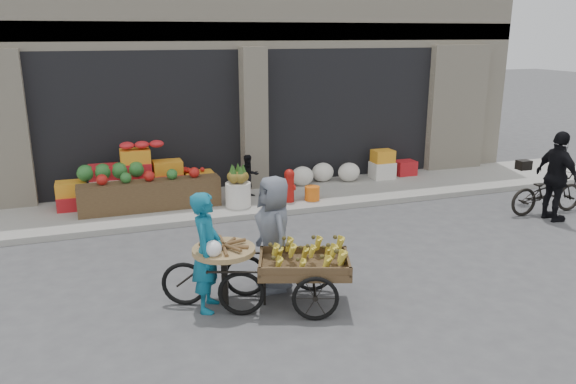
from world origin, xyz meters
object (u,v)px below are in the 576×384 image
object	(u,v)px
banana_cart	(301,262)
orange_bucket	(312,193)
tricycle_cart	(224,267)
cyclist	(557,177)
pineapple_bin	(238,194)
vendor_woman	(207,252)
vendor_grey	(274,233)
seated_person	(249,176)
bicycle	(547,192)
fire_hydrant	(289,184)

from	to	relation	value
banana_cart	orange_bucket	bearing A→B (deg)	85.46
tricycle_cart	cyclist	distance (m)	7.08
pineapple_bin	tricycle_cart	bearing A→B (deg)	-106.88
banana_cart	vendor_woman	size ratio (longest dim) A/B	1.36
orange_bucket	vendor_woman	world-z (taller)	vendor_woman
orange_bucket	vendor_grey	bearing A→B (deg)	-119.27
seated_person	banana_cart	xyz separation A→B (m)	(-0.63, -4.91, 0.04)
pineapple_bin	tricycle_cart	size ratio (longest dim) A/B	0.36
banana_cart	tricycle_cart	world-z (taller)	tricycle_cart
pineapple_bin	vendor_woman	size ratio (longest dim) A/B	0.32
banana_cart	bicycle	bearing A→B (deg)	38.14
banana_cart	bicycle	world-z (taller)	bicycle
fire_hydrant	tricycle_cart	distance (m)	4.55
pineapple_bin	banana_cart	distance (m)	4.32
tricycle_cart	cyclist	world-z (taller)	cyclist
orange_bucket	vendor_woman	xyz separation A→B (m)	(-3.03, -3.89, 0.54)
tricycle_cart	seated_person	bearing A→B (deg)	90.88
vendor_grey	vendor_woman	bearing A→B (deg)	-75.79
cyclist	fire_hydrant	bearing A→B (deg)	62.38
tricycle_cart	pineapple_bin	bearing A→B (deg)	93.35
cyclist	bicycle	bearing A→B (deg)	-25.64
seated_person	bicycle	xyz separation A→B (m)	(5.53, -2.77, -0.13)
orange_bucket	tricycle_cart	size ratio (longest dim) A/B	0.22
fire_hydrant	bicycle	distance (m)	5.27
pineapple_bin	cyclist	distance (m)	6.30
vendor_woman	vendor_grey	world-z (taller)	vendor_grey
fire_hydrant	vendor_grey	world-z (taller)	vendor_grey
pineapple_bin	cyclist	size ratio (longest dim) A/B	0.29
fire_hydrant	seated_person	world-z (taller)	seated_person
tricycle_cart	banana_cart	bearing A→B (deg)	1.45
banana_cart	bicycle	size ratio (longest dim) A/B	1.29
pineapple_bin	seated_person	distance (m)	0.75
pineapple_bin	vendor_grey	size ratio (longest dim) A/B	0.31
orange_bucket	seated_person	world-z (taller)	seated_person
seated_person	tricycle_cart	bearing A→B (deg)	-119.35
vendor_woman	vendor_grey	bearing A→B (deg)	-50.66
bicycle	cyclist	world-z (taller)	cyclist
orange_bucket	seated_person	bearing A→B (deg)	149.74
fire_hydrant	seated_person	bearing A→B (deg)	137.12
fire_hydrant	banana_cart	bearing A→B (deg)	-107.38
orange_bucket	banana_cart	size ratio (longest dim) A/B	0.15
orange_bucket	banana_cart	bearing A→B (deg)	-113.53
pineapple_bin	vendor_grey	xyz separation A→B (m)	(-0.40, -3.67, 0.47)
vendor_grey	cyclist	size ratio (longest dim) A/B	0.95
orange_bucket	banana_cart	world-z (taller)	banana_cart
orange_bucket	vendor_woman	bearing A→B (deg)	-127.89
fire_hydrant	tricycle_cart	world-z (taller)	tricycle_cart
banana_cart	vendor_grey	world-z (taller)	vendor_grey
banana_cart	pineapple_bin	bearing A→B (deg)	105.91
orange_bucket	bicycle	xyz separation A→B (m)	(4.33, -2.07, 0.18)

